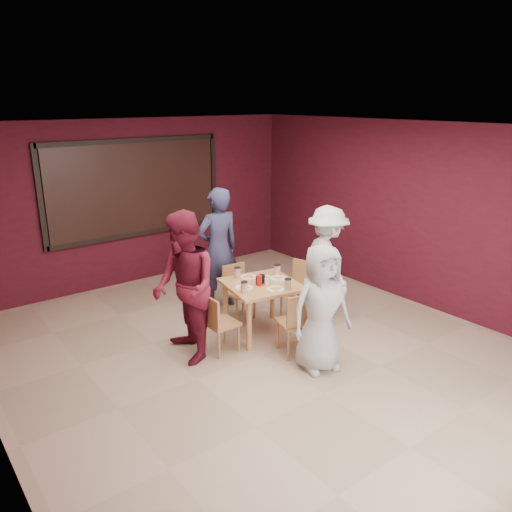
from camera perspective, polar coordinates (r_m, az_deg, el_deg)
floor at (r=6.46m, az=0.65°, el=-11.16°), size 7.00×7.00×0.00m
window_blinds at (r=8.76m, az=-13.53°, el=7.54°), size 3.00×0.02×1.50m
dining_table at (r=6.74m, az=0.65°, el=-3.83°), size 1.09×1.09×0.89m
chair_front at (r=6.26m, az=4.80°, el=-7.32°), size 0.51×0.51×0.85m
chair_back at (r=7.36m, az=-2.13°, el=-3.66°), size 0.40×0.40×0.78m
chair_left at (r=6.34m, az=-4.44°, el=-7.37°), size 0.38×0.38×0.78m
chair_right at (r=7.36m, az=5.06°, el=-3.44°), size 0.49×0.49×0.84m
diner_front at (r=5.89m, az=7.44°, el=-5.94°), size 0.85×0.65×1.55m
diner_back at (r=7.56m, az=-4.34°, el=0.84°), size 0.72×0.50×1.87m
diner_left at (r=6.07m, az=-8.19°, el=-3.60°), size 0.88×1.03×1.87m
diner_right at (r=7.34m, az=8.12°, el=-0.69°), size 0.95×1.22×1.66m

